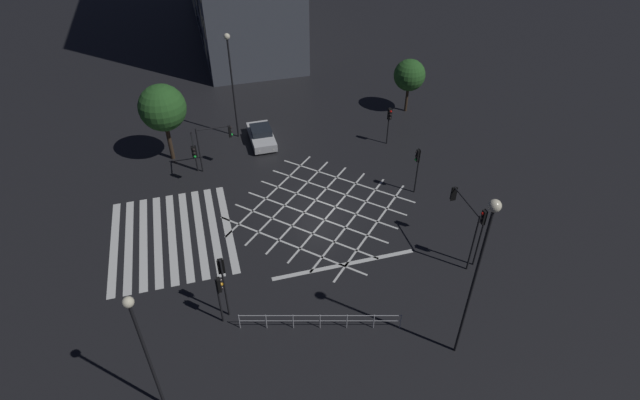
# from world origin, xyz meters

# --- Properties ---
(ground_plane) EXTENTS (200.00, 200.00, 0.00)m
(ground_plane) POSITION_xyz_m (0.00, 0.00, 0.00)
(ground_plane) COLOR black
(road_markings) EXTENTS (13.57, 20.69, 0.01)m
(road_markings) POSITION_xyz_m (0.24, -6.60, 0.00)
(road_markings) COLOR silver
(road_markings) RESTS_ON ground_plane
(traffic_light_sw_cross) EXTENTS (0.36, 2.68, 3.76)m
(traffic_light_sw_cross) POSITION_xyz_m (-6.95, -6.02, 2.78)
(traffic_light_sw_cross) COLOR black
(traffic_light_sw_cross) RESTS_ON ground_plane
(traffic_light_median_north) EXTENTS (0.36, 0.39, 3.67)m
(traffic_light_median_north) POSITION_xyz_m (-0.12, 7.08, 2.63)
(traffic_light_median_north) COLOR black
(traffic_light_median_north) RESTS_ON ground_plane
(traffic_light_ne_cross) EXTENTS (0.36, 0.39, 4.31)m
(traffic_light_ne_cross) POSITION_xyz_m (7.63, 7.50, 3.08)
(traffic_light_ne_cross) COLOR black
(traffic_light_ne_cross) RESTS_ON ground_plane
(traffic_light_se_main) EXTENTS (0.39, 0.36, 4.18)m
(traffic_light_se_main) POSITION_xyz_m (7.36, -7.30, 2.99)
(traffic_light_se_main) COLOR black
(traffic_light_se_main) RESTS_ON ground_plane
(traffic_light_se_cross) EXTENTS (0.36, 0.39, 3.36)m
(traffic_light_se_cross) POSITION_xyz_m (7.80, -7.57, 2.40)
(traffic_light_se_cross) COLOR black
(traffic_light_se_cross) RESTS_ON ground_plane
(traffic_light_sw_main) EXTENTS (2.11, 0.36, 3.44)m
(traffic_light_sw_main) POSITION_xyz_m (-6.01, -7.78, 2.51)
(traffic_light_sw_main) COLOR black
(traffic_light_sw_main) RESTS_ON ground_plane
(traffic_light_nw_main) EXTENTS (0.39, 0.36, 3.30)m
(traffic_light_nw_main) POSITION_xyz_m (-6.84, 7.72, 2.37)
(traffic_light_nw_main) COLOR black
(traffic_light_nw_main) RESTS_ON ground_plane
(traffic_light_ne_main) EXTENTS (3.20, 0.36, 4.21)m
(traffic_light_ne_main) POSITION_xyz_m (6.24, 7.03, 3.13)
(traffic_light_ne_main) COLOR black
(traffic_light_ne_main) RESTS_ON ground_plane
(street_lamp_east) EXTENTS (0.55, 0.55, 9.83)m
(street_lamp_east) POSITION_xyz_m (12.90, 3.59, 7.00)
(street_lamp_east) COLOR black
(street_lamp_east) RESTS_ON ground_plane
(street_lamp_west) EXTENTS (0.47, 0.47, 8.86)m
(street_lamp_west) POSITION_xyz_m (-11.43, -4.02, 5.93)
(street_lamp_west) COLOR black
(street_lamp_west) RESTS_ON ground_plane
(street_lamp_far) EXTENTS (0.46, 0.46, 7.50)m
(street_lamp_far) POSITION_xyz_m (11.93, -10.90, 5.11)
(street_lamp_far) COLOR black
(street_lamp_far) RESTS_ON ground_plane
(street_tree_near) EXTENTS (3.53, 3.53, 6.25)m
(street_tree_near) POSITION_xyz_m (-9.47, -9.54, 4.46)
(street_tree_near) COLOR #38281C
(street_tree_near) RESTS_ON ground_plane
(street_tree_far) EXTENTS (2.79, 2.79, 4.90)m
(street_tree_far) POSITION_xyz_m (-11.84, 11.53, 3.49)
(street_tree_far) COLOR #38281C
(street_tree_far) RESTS_ON ground_plane
(waiting_car) EXTENTS (4.29, 1.85, 1.32)m
(waiting_car) POSITION_xyz_m (-10.00, -2.26, 0.62)
(waiting_car) COLOR silver
(waiting_car) RESTS_ON ground_plane
(pedestrian_railing) EXTENTS (2.37, 8.31, 1.05)m
(pedestrian_railing) POSITION_xyz_m (9.66, -2.71, 0.67)
(pedestrian_railing) COLOR #B7B7BC
(pedestrian_railing) RESTS_ON ground_plane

